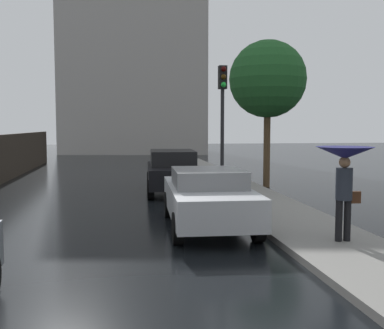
{
  "coord_description": "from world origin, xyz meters",
  "views": [
    {
      "loc": [
        0.88,
        -2.49,
        2.47
      ],
      "look_at": [
        2.49,
        8.34,
        1.55
      ],
      "focal_mm": 43.69,
      "sensor_mm": 36.0,
      "label": 1
    }
  ],
  "objects_px": {
    "car_silver_behind_camera": "(208,197)",
    "pedestrian_with_umbrella_near": "(345,164)",
    "street_tree_near": "(268,80)",
    "car_black_mid_road": "(173,171)",
    "traffic_light": "(223,106)"
  },
  "relations": [
    {
      "from": "traffic_light",
      "to": "street_tree_near",
      "type": "bearing_deg",
      "value": 50.78
    },
    {
      "from": "pedestrian_with_umbrella_near",
      "to": "car_black_mid_road",
      "type": "bearing_deg",
      "value": 108.26
    },
    {
      "from": "pedestrian_with_umbrella_near",
      "to": "traffic_light",
      "type": "relative_size",
      "value": 0.45
    },
    {
      "from": "car_black_mid_road",
      "to": "street_tree_near",
      "type": "xyz_separation_m",
      "value": [
        3.91,
        1.12,
        3.47
      ]
    },
    {
      "from": "car_black_mid_road",
      "to": "traffic_light",
      "type": "bearing_deg",
      "value": -50.51
    },
    {
      "from": "pedestrian_with_umbrella_near",
      "to": "car_silver_behind_camera",
      "type": "bearing_deg",
      "value": 137.69
    },
    {
      "from": "car_black_mid_road",
      "to": "traffic_light",
      "type": "height_order",
      "value": "traffic_light"
    },
    {
      "from": "pedestrian_with_umbrella_near",
      "to": "street_tree_near",
      "type": "xyz_separation_m",
      "value": [
        1.33,
        9.32,
        2.58
      ]
    },
    {
      "from": "car_black_mid_road",
      "to": "pedestrian_with_umbrella_near",
      "type": "height_order",
      "value": "pedestrian_with_umbrella_near"
    },
    {
      "from": "car_black_mid_road",
      "to": "traffic_light",
      "type": "distance_m",
      "value": 3.31
    },
    {
      "from": "car_silver_behind_camera",
      "to": "pedestrian_with_umbrella_near",
      "type": "xyz_separation_m",
      "value": [
        2.36,
        -2.21,
        0.95
      ]
    },
    {
      "from": "car_silver_behind_camera",
      "to": "car_black_mid_road",
      "type": "bearing_deg",
      "value": 94.03
    },
    {
      "from": "car_silver_behind_camera",
      "to": "street_tree_near",
      "type": "relative_size",
      "value": 0.78
    },
    {
      "from": "car_silver_behind_camera",
      "to": "traffic_light",
      "type": "distance_m",
      "value": 4.86
    },
    {
      "from": "car_silver_behind_camera",
      "to": "pedestrian_with_umbrella_near",
      "type": "height_order",
      "value": "pedestrian_with_umbrella_near"
    }
  ]
}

